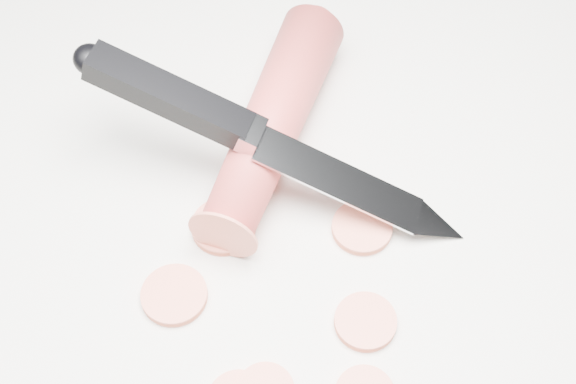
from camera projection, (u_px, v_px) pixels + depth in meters
ground at (239, 254)px, 0.50m from camera, size 2.40×2.40×0.00m
carrot at (273, 122)px, 0.53m from camera, size 0.17×0.15×0.04m
carrot_slice_1 at (365, 322)px, 0.48m from camera, size 0.04×0.04×0.01m
carrot_slice_2 at (174, 295)px, 0.49m from camera, size 0.04×0.04×0.01m
carrot_slice_4 at (362, 228)px, 0.51m from camera, size 0.04×0.04×0.01m
carrot_slice_5 at (224, 226)px, 0.51m from camera, size 0.04×0.04×0.01m
kitchen_knife at (274, 142)px, 0.50m from camera, size 0.19×0.22×0.09m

